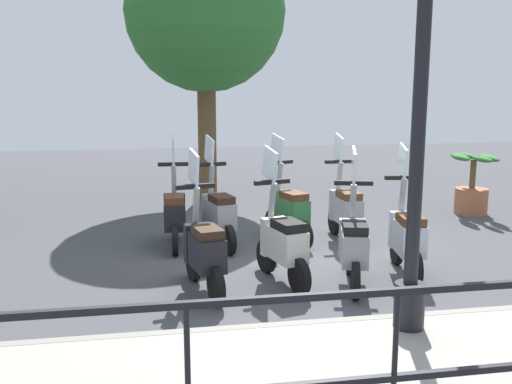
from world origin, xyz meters
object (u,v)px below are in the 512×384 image
scooter_near_3 (204,249)px  scooter_far_0 (345,209)px  potted_palm (472,189)px  scooter_near_0 (407,235)px  scooter_far_3 (175,213)px  scooter_far_2 (218,213)px  lamp_post_near (420,107)px  scooter_far_1 (288,210)px  scooter_near_1 (353,244)px  scooter_near_2 (282,242)px  tree_distant (205,13)px

scooter_near_3 → scooter_far_0: bearing=-64.0°
potted_palm → scooter_near_0: scooter_near_0 is taller
scooter_near_3 → scooter_far_3: 1.86m
scooter_near_3 → scooter_far_2: 1.78m
lamp_post_near → scooter_far_1: (3.37, 0.30, -1.57)m
lamp_post_near → scooter_near_1: size_ratio=2.79×
scooter_near_2 → scooter_far_0: size_ratio=1.00×
lamp_post_near → potted_palm: lamp_post_near is taller
scooter_far_0 → scooter_far_3: (0.12, 2.42, 0.00)m
lamp_post_near → tree_distant: (6.80, 1.14, 1.53)m
lamp_post_near → scooter_near_3: lamp_post_near is taller
tree_distant → scooter_near_0: tree_distant is taller
tree_distant → scooter_near_3: tree_distant is taller
potted_palm → scooter_near_1: size_ratio=0.69×
scooter_near_0 → scooter_far_0: bearing=18.2°
scooter_near_2 → scooter_far_3: size_ratio=1.00×
scooter_far_1 → scooter_far_2: (-0.06, 1.01, 0.00)m
scooter_far_0 → scooter_far_2: (0.02, 1.83, 0.00)m
scooter_near_2 → scooter_far_3: (1.70, 1.15, 0.00)m
tree_distant → scooter_near_1: bearing=-167.8°
scooter_near_1 → scooter_near_2: 0.79m
scooter_far_0 → scooter_far_3: bearing=85.4°
scooter_near_3 → scooter_far_0: size_ratio=1.00×
tree_distant → scooter_near_1: (-5.32, -1.15, -3.10)m
tree_distant → scooter_far_1: (-3.43, -0.85, -3.10)m
scooter_far_2 → tree_distant: bearing=-16.4°
scooter_far_1 → scooter_far_0: bearing=-113.4°
scooter_near_3 → scooter_far_3: same height
scooter_near_3 → scooter_far_2: (1.75, -0.34, 0.00)m
tree_distant → scooter_near_1: tree_distant is taller
scooter_far_3 → potted_palm: bearing=-74.5°
potted_palm → scooter_far_0: (-1.36, 2.78, 0.04)m
scooter_near_2 → scooter_far_1: size_ratio=1.00×
scooter_near_1 → scooter_near_3: size_ratio=1.00×
lamp_post_near → scooter_far_2: (3.32, 1.31, -1.57)m
scooter_far_1 → scooter_far_3: size_ratio=1.00×
lamp_post_near → scooter_far_3: size_ratio=2.79×
scooter_near_1 → scooter_far_0: bearing=-0.3°
lamp_post_near → scooter_near_0: 2.46m
scooter_near_0 → scooter_far_3: bearing=67.3°
scooter_far_3 → lamp_post_near: bearing=-148.8°
lamp_post_near → scooter_far_1: bearing=5.0°
potted_palm → scooter_near_0: size_ratio=0.69×
scooter_near_3 → scooter_far_2: bearing=-23.6°
potted_palm → tree_distant: bearing=64.3°
scooter_near_0 → scooter_near_2: (-0.03, 1.51, 0.00)m
tree_distant → scooter_far_1: 4.70m
scooter_far_0 → scooter_far_3: size_ratio=1.00×
scooter_near_1 → scooter_far_2: size_ratio=1.00×
scooter_near_2 → potted_palm: bearing=-68.6°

